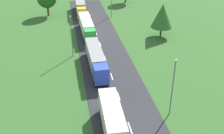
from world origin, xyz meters
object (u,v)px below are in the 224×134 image
truck_fourth (87,26)px  truck_fifth (80,6)px  truck_second (113,124)px  truck_third (96,59)px  lamppost_second (173,85)px  tree_ash (162,16)px  lamppost_third (71,34)px

truck_fourth → truck_fifth: (-0.19, 16.52, 0.09)m
truck_second → truck_third: 18.54m
truck_second → lamppost_second: (8.85, 3.22, 2.77)m
truck_fourth → lamppost_second: bearing=-75.2°
truck_fourth → tree_ash: 17.83m
lamppost_second → tree_ash: 29.50m
lamppost_second → tree_ash: size_ratio=1.13×
truck_third → lamppost_third: size_ratio=1.61×
truck_third → lamppost_second: size_ratio=1.56×
lamppost_second → truck_fifth: bearing=100.1°
truck_fourth → tree_ash: (17.04, -4.36, 2.96)m
truck_third → truck_fourth: bearing=89.9°
truck_second → lamppost_third: (-3.77, 24.66, 2.61)m
truck_third → truck_fifth: size_ratio=1.04×
lamppost_third → lamppost_second: bearing=-59.5°
lamppost_second → lamppost_third: (-12.62, 21.44, -0.15)m
truck_fourth → tree_ash: bearing=-14.4°
truck_second → truck_fourth: size_ratio=0.88×
truck_fourth → truck_third: bearing=-90.1°
truck_third → truck_fourth: (0.04, 17.32, 0.01)m
truck_fifth → lamppost_second: size_ratio=1.50×
truck_fourth → tree_ash: size_ratio=1.79×
truck_third → truck_fifth: bearing=90.3°
truck_second → tree_ash: tree_ash is taller
lamppost_third → truck_fifth: bearing=82.1°
truck_fifth → tree_ash: bearing=-50.5°
truck_fifth → truck_third: bearing=-89.7°
truck_fifth → lamppost_third: size_ratio=1.55×
truck_third → lamppost_third: lamppost_third is taller
truck_fourth → lamppost_third: 12.18m
truck_third → lamppost_second: (8.64, -15.31, 2.83)m
truck_third → tree_ash: tree_ash is taller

